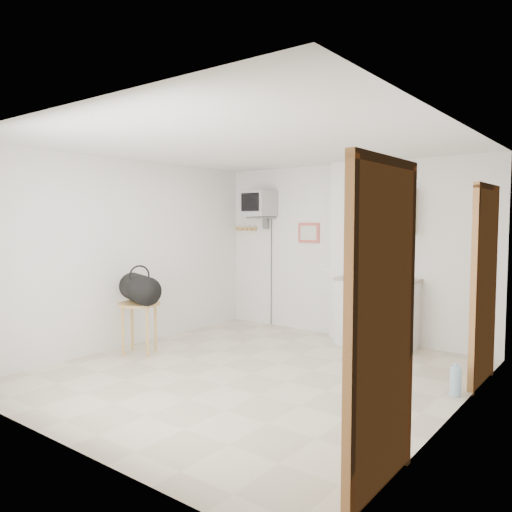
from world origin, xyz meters
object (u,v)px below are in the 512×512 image
Objects in this scene: round_table at (139,311)px; duffel_bag at (140,288)px; water_bottle at (456,381)px; crt_television at (259,205)px.

duffel_bag is at bearing 95.87° from round_table.
duffel_bag reaches higher than water_bottle.
duffel_bag is 3.79m from water_bottle.
crt_television is 2.64m from round_table.
water_bottle is (3.63, 0.84, -0.69)m from duffel_bag.
crt_television is at bearing 158.04° from water_bottle.
duffel_bag is at bearing -95.19° from crt_television.
round_table is at bearing -166.79° from water_bottle.
water_bottle is at bearing 35.21° from duffel_bag.
round_table is 3.75m from water_bottle.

